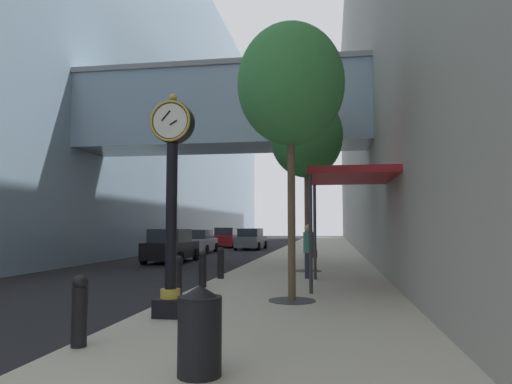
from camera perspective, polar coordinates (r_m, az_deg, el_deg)
The scene contains 18 objects.
ground_plane at distance 29.41m, azimuth 1.61°, elevation -7.80°, with size 110.00×110.00×0.00m, color black.
sidewalk_right at distance 32.17m, azimuth 7.34°, elevation -7.32°, with size 5.64×80.00×0.14m, color #BCB29E.
building_block_left at distance 37.40m, azimuth -17.41°, elevation 12.55°, with size 22.90×80.00×25.08m.
building_block_right at distance 34.86m, azimuth 19.75°, elevation 16.37°, with size 9.00×80.00×27.89m.
street_clock at distance 9.29m, azimuth -10.29°, elevation -0.09°, with size 0.84×0.55×4.37m.
bollard_second at distance 7.45m, azimuth -20.76°, elevation -13.22°, with size 0.24×0.24×1.04m.
bollard_fourth at distance 11.46m, azimuth -9.56°, elevation -10.13°, with size 0.24×0.24×1.04m.
bollard_fifth at distance 13.56m, azimuth -6.54°, elevation -9.21°, with size 0.24×0.24×1.04m.
bollard_sixth at distance 15.69m, azimuth -4.34°, elevation -8.53°, with size 0.24×0.24×1.04m.
street_tree_near at distance 11.52m, azimuth 4.28°, elevation 12.87°, with size 2.57×2.57×6.63m.
street_tree_mid_near at distance 18.54m, azimuth 6.17°, elevation 6.77°, with size 2.86×2.86×6.91m.
trash_bin at distance 5.75m, azimuth -6.90°, elevation -16.31°, with size 0.53×0.53×1.05m.
pedestrian_walking at distance 15.69m, azimuth 6.46°, elevation -7.02°, with size 0.49×0.40×1.79m.
storefront_awning at distance 13.92m, azimuth 11.37°, elevation 1.69°, with size 2.40×3.60×3.30m.
car_red_near at distance 40.49m, azimuth -3.64°, elevation -5.61°, with size 2.09×4.13×1.71m.
car_grey_mid at distance 36.90m, azimuth -0.63°, elevation -5.80°, with size 2.09×4.64×1.66m.
car_silver_far at distance 32.27m, azimuth -7.07°, elevation -6.05°, with size 2.16×4.43×1.60m.
car_black_trailing at distance 24.42m, azimuth -10.35°, elevation -6.54°, with size 2.14×4.30×1.71m.
Camera 1 is at (3.84, -2.10, 1.90)m, focal length 32.71 mm.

